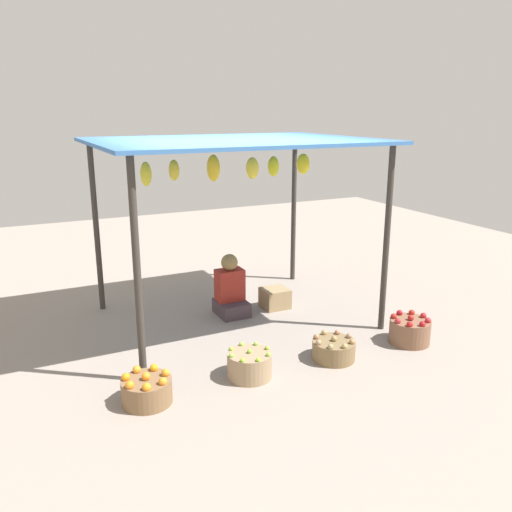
{
  "coord_description": "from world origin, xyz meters",
  "views": [
    {
      "loc": [
        -2.46,
        -5.65,
        2.52
      ],
      "look_at": [
        0.0,
        -0.59,
        0.95
      ],
      "focal_mm": 37.23,
      "sensor_mm": 36.0,
      "label": 1
    }
  ],
  "objects_px": {
    "vendor_person": "(230,292)",
    "basket_potatoes": "(334,349)",
    "basket_limes": "(250,365)",
    "basket_red_apples": "(410,331)",
    "wooden_crate_near_vendor": "(275,298)",
    "basket_oranges": "(147,390)"
  },
  "relations": [
    {
      "from": "vendor_person",
      "to": "basket_potatoes",
      "type": "bearing_deg",
      "value": -74.2
    },
    {
      "from": "vendor_person",
      "to": "basket_potatoes",
      "type": "height_order",
      "value": "vendor_person"
    },
    {
      "from": "basket_limes",
      "to": "basket_potatoes",
      "type": "bearing_deg",
      "value": -2.37
    },
    {
      "from": "basket_potatoes",
      "to": "basket_red_apples",
      "type": "bearing_deg",
      "value": -1.68
    },
    {
      "from": "basket_red_apples",
      "to": "wooden_crate_near_vendor",
      "type": "bearing_deg",
      "value": 117.38
    },
    {
      "from": "vendor_person",
      "to": "basket_red_apples",
      "type": "relative_size",
      "value": 1.75
    },
    {
      "from": "basket_potatoes",
      "to": "basket_red_apples",
      "type": "relative_size",
      "value": 1.0
    },
    {
      "from": "vendor_person",
      "to": "basket_potatoes",
      "type": "relative_size",
      "value": 1.75
    },
    {
      "from": "basket_oranges",
      "to": "wooden_crate_near_vendor",
      "type": "bearing_deg",
      "value": 36.63
    },
    {
      "from": "basket_limes",
      "to": "wooden_crate_near_vendor",
      "type": "height_order",
      "value": "basket_limes"
    },
    {
      "from": "basket_limes",
      "to": "wooden_crate_near_vendor",
      "type": "bearing_deg",
      "value": 54.64
    },
    {
      "from": "vendor_person",
      "to": "basket_red_apples",
      "type": "bearing_deg",
      "value": -48.87
    },
    {
      "from": "vendor_person",
      "to": "basket_oranges",
      "type": "relative_size",
      "value": 1.75
    },
    {
      "from": "vendor_person",
      "to": "wooden_crate_near_vendor",
      "type": "bearing_deg",
      "value": -4.06
    },
    {
      "from": "vendor_person",
      "to": "wooden_crate_near_vendor",
      "type": "height_order",
      "value": "vendor_person"
    },
    {
      "from": "vendor_person",
      "to": "basket_potatoes",
      "type": "distance_m",
      "value": 1.7
    },
    {
      "from": "basket_red_apples",
      "to": "wooden_crate_near_vendor",
      "type": "xyz_separation_m",
      "value": [
        -0.84,
        1.62,
        -0.01
      ]
    },
    {
      "from": "basket_oranges",
      "to": "basket_potatoes",
      "type": "bearing_deg",
      "value": -0.42
    },
    {
      "from": "basket_oranges",
      "to": "basket_potatoes",
      "type": "height_order",
      "value": "basket_oranges"
    },
    {
      "from": "basket_oranges",
      "to": "vendor_person",
      "type": "bearing_deg",
      "value": 47.07
    },
    {
      "from": "basket_limes",
      "to": "basket_potatoes",
      "type": "distance_m",
      "value": 0.95
    },
    {
      "from": "basket_limes",
      "to": "wooden_crate_near_vendor",
      "type": "xyz_separation_m",
      "value": [
        1.1,
        1.55,
        -0.0
      ]
    }
  ]
}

